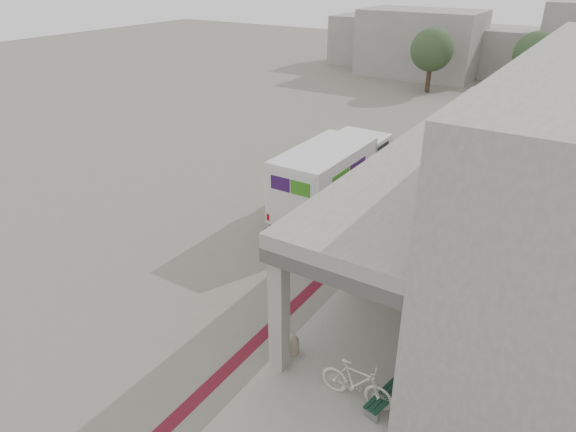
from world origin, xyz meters
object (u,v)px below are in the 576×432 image
Objects in this scene: bicycle_cream at (356,382)px; utility_cabinet at (459,242)px; fedex_truck at (334,176)px; bench at (389,394)px.

utility_cabinet is at bearing -1.76° from bicycle_cream.
bench is (5.94, -8.34, -1.18)m from fedex_truck.
utility_cabinet is at bearing 105.15° from bench.
bicycle_cream is (5.26, -8.67, -0.91)m from fedex_truck.
bench is at bearing -65.08° from bicycle_cream.
utility_cabinet is at bearing -10.26° from fedex_truck.
bicycle_cream is at bearing -94.31° from utility_cabinet.
bench is at bearing -89.06° from utility_cabinet.
bench is 0.92× the size of bicycle_cream.
bench is 7.38m from utility_cabinet.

